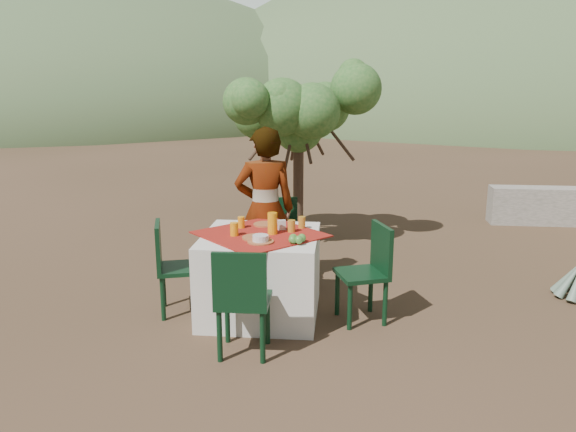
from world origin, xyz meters
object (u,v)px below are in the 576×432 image
object	(u,v)px
chair_left	(171,263)
chair_right	(370,268)
chair_near	(242,298)
person	(265,209)
chair_far	(280,235)
juice_pitcher	(272,223)
table	(261,274)
shrub_tree	(304,121)

from	to	relation	value
chair_left	chair_right	world-z (taller)	chair_right
chair_near	person	distance (m)	1.54
chair_far	chair_left	size ratio (longest dim) A/B	1.01
chair_near	juice_pitcher	xyz separation A→B (m)	(0.13, 0.84, 0.37)
chair_far	chair_near	bearing A→B (deg)	-103.00
table	chair_near	bearing A→B (deg)	-91.15
table	chair_left	distance (m)	0.81
chair_far	chair_right	size ratio (longest dim) A/B	1.00
chair_left	shrub_tree	distance (m)	2.78
table	chair_right	distance (m)	0.98
table	chair_far	size ratio (longest dim) A/B	1.50
chair_near	chair_left	world-z (taller)	chair_near
juice_pitcher	shrub_tree	bearing A→B (deg)	87.20
chair_left	shrub_tree	size ratio (longest dim) A/B	0.42
table	person	size ratio (longest dim) A/B	0.79
person	shrub_tree	bearing A→B (deg)	-112.67
shrub_tree	chair_left	bearing A→B (deg)	-113.89
table	chair_right	bearing A→B (deg)	-1.84
table	shrub_tree	size ratio (longest dim) A/B	0.64
chair_far	chair_right	bearing A→B (deg)	-58.30
chair_left	person	distance (m)	1.11
chair_left	chair_right	xyz separation A→B (m)	(1.78, 0.03, 0.01)
juice_pitcher	chair_right	bearing A→B (deg)	-2.00
chair_far	chair_near	xyz separation A→B (m)	(-0.08, -1.81, 0.00)
chair_left	person	xyz separation A→B (m)	(0.76, 0.73, 0.35)
chair_far	shrub_tree	world-z (taller)	shrub_tree
table	juice_pitcher	world-z (taller)	juice_pitcher
person	chair_right	bearing A→B (deg)	132.67
chair_near	table	bearing A→B (deg)	-92.55
table	person	xyz separation A→B (m)	(-0.05, 0.67, 0.45)
chair_far	person	distance (m)	0.47
chair_right	chair_left	bearing A→B (deg)	-109.05
chair_near	person	bearing A→B (deg)	-90.09
juice_pitcher	chair_far	bearing A→B (deg)	92.99
chair_left	shrub_tree	bearing A→B (deg)	-40.83
chair_far	person	bearing A→B (deg)	-120.67
chair_far	juice_pitcher	size ratio (longest dim) A/B	4.52
chair_near	chair_left	size ratio (longest dim) A/B	1.02
table	chair_near	size ratio (longest dim) A/B	1.48
chair_near	chair_left	xyz separation A→B (m)	(-0.79, 0.78, -0.01)
chair_far	shrub_tree	distance (m)	1.71
chair_right	person	xyz separation A→B (m)	(-1.02, 0.70, 0.34)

